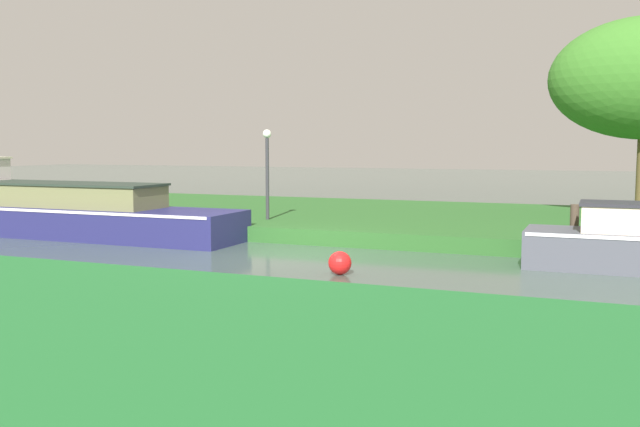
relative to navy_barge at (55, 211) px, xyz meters
The scene contains 7 objects.
ground_plane 7.51m from the navy_barge, ahead, with size 120.00×120.00×0.00m, color #3F5147.
riverbank_far 9.40m from the navy_barge, 38.17° to the left, with size 72.00×10.00×0.40m, color #285A24.
navy_barge is the anchor object (origin of this frame).
lamp_post 6.05m from the navy_barge, 25.90° to the left, with size 0.24×0.24×2.54m.
mooring_post_near 1.64m from the navy_barge, 45.22° to the left, with size 0.15×0.15×0.84m, color #483228.
mooring_post_far 13.60m from the navy_barge, ahead, with size 0.19×0.19×0.80m, color #483B2E.
channel_buoy 9.80m from the navy_barge, 15.46° to the right, with size 0.46×0.46×0.46m, color red.
Camera 1 is at (6.71, -13.90, 2.49)m, focal length 39.12 mm.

